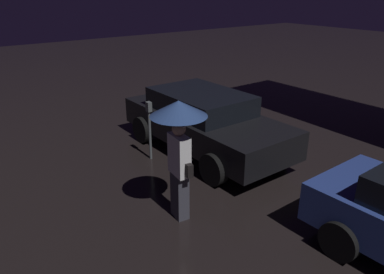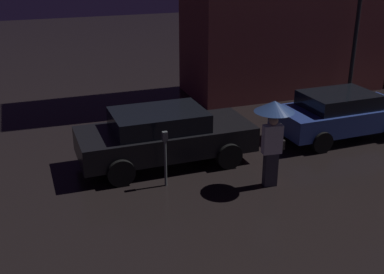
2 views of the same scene
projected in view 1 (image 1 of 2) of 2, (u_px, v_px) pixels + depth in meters
The scene contains 3 objects.
parked_car_black at pixel (204, 121), 8.83m from camera, with size 4.49×2.04×1.43m.
pedestrian_with_umbrella at pixel (179, 133), 5.92m from camera, with size 0.91×0.91×2.09m.
parking_meter at pixel (150, 125), 8.36m from camera, with size 0.12×0.10×1.37m.
Camera 1 is at (-2.32, -3.85, 3.71)m, focal length 35.00 mm.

